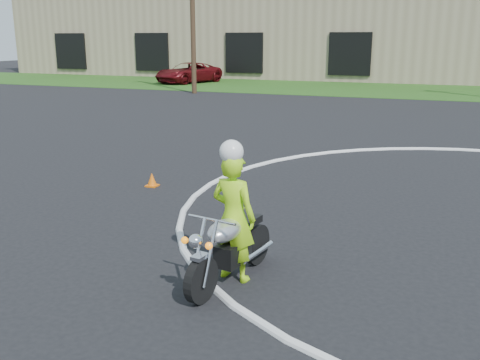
% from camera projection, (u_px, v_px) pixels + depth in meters
% --- Properties ---
extents(grass_strip, '(120.00, 10.00, 0.02)m').
position_uv_depth(grass_strip, '(471.00, 93.00, 31.16)').
color(grass_strip, '#1E4714').
rests_on(grass_strip, ground).
extents(primary_motorcycle, '(0.74, 1.91, 1.01)m').
position_uv_depth(primary_motorcycle, '(230.00, 247.00, 6.85)').
color(primary_motorcycle, black).
rests_on(primary_motorcycle, ground).
extents(rider_primary_grp, '(0.68, 0.51, 1.87)m').
position_uv_depth(rider_primary_grp, '(233.00, 213.00, 6.86)').
color(rider_primary_grp, '#A5EA18').
rests_on(rider_primary_grp, ground).
extents(pickup_grp, '(3.86, 5.61, 1.42)m').
position_uv_depth(pickup_grp, '(188.00, 73.00, 37.82)').
color(pickup_grp, '#53090E').
rests_on(pickup_grp, ground).
extents(warehouse, '(41.00, 17.00, 8.30)m').
position_uv_depth(warehouse, '(255.00, 26.00, 48.03)').
color(warehouse, tan).
rests_on(warehouse, ground).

